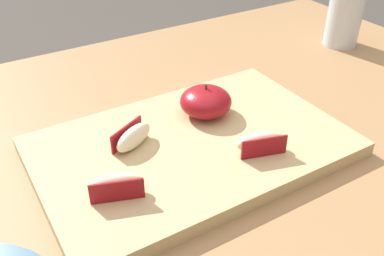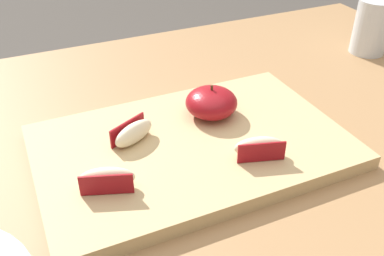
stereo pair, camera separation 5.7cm
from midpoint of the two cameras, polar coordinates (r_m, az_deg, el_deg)
dining_table at (r=0.70m, az=5.16°, el=-9.40°), size 1.14×0.82×0.76m
cutting_board at (r=0.59m, az=2.78°, el=-2.54°), size 0.41×0.26×0.02m
apple_half_skin_up at (r=0.63m, az=5.17°, el=3.29°), size 0.07×0.07×0.05m
apple_wedge_front at (r=0.57m, az=-4.93°, el=-0.73°), size 0.07×0.05×0.03m
apple_wedge_middle at (r=0.50m, az=-7.89°, el=-6.73°), size 0.07×0.04×0.03m
apple_wedge_back at (r=0.56m, az=11.74°, el=-2.60°), size 0.07×0.04×0.03m
drinking_glass_water at (r=0.94m, az=24.19°, el=11.99°), size 0.07×0.07×0.10m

